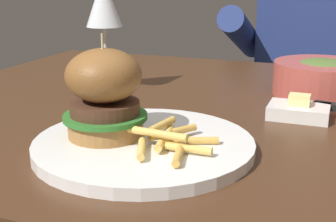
# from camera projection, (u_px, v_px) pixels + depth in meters

# --- Properties ---
(dining_table) EXTENTS (1.18, 0.83, 0.74)m
(dining_table) POSITION_uv_depth(u_px,v_px,m) (249.00, 167.00, 0.76)
(dining_table) COLOR #472B19
(dining_table) RESTS_ON ground
(main_plate) EXTENTS (0.27, 0.27, 0.01)m
(main_plate) POSITION_uv_depth(u_px,v_px,m) (144.00, 145.00, 0.57)
(main_plate) COLOR white
(main_plate) RESTS_ON dining_table
(burger_sandwich) EXTENTS (0.10, 0.10, 0.13)m
(burger_sandwich) POSITION_uv_depth(u_px,v_px,m) (104.00, 93.00, 0.57)
(burger_sandwich) COLOR #9E6B38
(burger_sandwich) RESTS_ON main_plate
(fries_pile) EXTENTS (0.10, 0.12, 0.02)m
(fries_pile) POSITION_uv_depth(u_px,v_px,m) (170.00, 139.00, 0.54)
(fries_pile) COLOR gold
(fries_pile) RESTS_ON main_plate
(wine_glass) EXTENTS (0.06, 0.06, 0.21)m
(wine_glass) POSITION_uv_depth(u_px,v_px,m) (104.00, 6.00, 0.82)
(wine_glass) COLOR silver
(wine_glass) RESTS_ON dining_table
(butter_dish) EXTENTS (0.09, 0.06, 0.04)m
(butter_dish) POSITION_uv_depth(u_px,v_px,m) (299.00, 110.00, 0.70)
(butter_dish) COLOR white
(butter_dish) RESTS_ON dining_table
(soup_bowl) EXTENTS (0.17, 0.17, 0.06)m
(soup_bowl) POSITION_uv_depth(u_px,v_px,m) (322.00, 77.00, 0.82)
(soup_bowl) COLOR #B24C42
(soup_bowl) RESTS_ON dining_table
(diner_person) EXTENTS (0.51, 0.36, 1.18)m
(diner_person) POSITION_uv_depth(u_px,v_px,m) (318.00, 108.00, 1.38)
(diner_person) COLOR #282833
(diner_person) RESTS_ON ground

